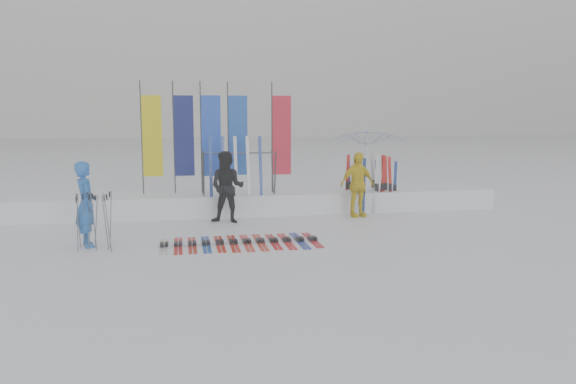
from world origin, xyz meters
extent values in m
plane|color=white|center=(0.00, 0.00, 0.00)|extent=(120.00, 120.00, 0.00)
cube|color=white|center=(0.00, 4.60, 0.30)|extent=(14.00, 1.60, 0.60)
imported|color=blue|center=(-4.37, 1.00, 0.93)|extent=(0.64, 0.79, 1.86)
imported|color=black|center=(-1.14, 3.14, 0.95)|extent=(1.11, 0.99, 1.90)
imported|color=yellow|center=(2.51, 3.35, 0.91)|extent=(1.14, 0.69, 1.82)
imported|color=white|center=(3.80, 6.23, 1.21)|extent=(3.29, 3.33, 2.43)
cube|color=#B9BBC0|center=(-2.73, 0.65, 0.04)|extent=(0.17, 1.66, 0.07)
cube|color=red|center=(-2.43, 0.65, 0.04)|extent=(0.17, 1.62, 0.07)
cube|color=#B2250E|center=(-2.13, 0.65, 0.04)|extent=(0.17, 1.57, 0.07)
cube|color=#153D95|center=(-1.83, 0.65, 0.04)|extent=(0.17, 1.62, 0.07)
cube|color=red|center=(-1.52, 0.65, 0.04)|extent=(0.17, 1.61, 0.07)
cube|color=red|center=(-1.22, 0.65, 0.04)|extent=(0.17, 1.68, 0.07)
cube|color=red|center=(-0.92, 0.65, 0.04)|extent=(0.17, 1.67, 0.07)
cube|color=red|center=(-0.62, 0.65, 0.04)|extent=(0.17, 1.68, 0.07)
cube|color=#B50E0F|center=(-0.32, 0.65, 0.04)|extent=(0.17, 1.57, 0.07)
cube|color=red|center=(-0.02, 0.65, 0.04)|extent=(0.17, 1.67, 0.07)
cube|color=navy|center=(0.29, 0.65, 0.04)|extent=(0.17, 1.70, 0.07)
cube|color=red|center=(0.59, 0.65, 0.04)|extent=(0.17, 1.58, 0.07)
cylinder|color=#595B60|center=(-3.93, 0.57, 0.60)|extent=(0.10, 0.06, 1.19)
cylinder|color=#595B60|center=(-4.51, 0.82, 0.60)|extent=(0.05, 0.05, 1.20)
cylinder|color=#595B60|center=(-4.39, 0.79, 0.60)|extent=(0.03, 0.04, 1.21)
cylinder|color=#595B60|center=(-4.47, 0.48, 0.60)|extent=(0.07, 0.11, 1.19)
cylinder|color=#595B60|center=(-4.25, 0.70, 0.61)|extent=(0.09, 0.15, 1.21)
cylinder|color=#595B60|center=(-4.15, 0.51, 0.63)|extent=(0.08, 0.05, 1.25)
cylinder|color=#595B60|center=(-4.30, 0.77, 0.62)|extent=(0.09, 0.10, 1.25)
cylinder|color=#595B60|center=(-4.14, 0.74, 0.59)|extent=(0.13, 0.12, 1.18)
cylinder|color=#595B60|center=(-3.84, 0.75, 0.63)|extent=(0.11, 0.11, 1.25)
cylinder|color=#595B60|center=(-3.86, 0.40, 0.63)|extent=(0.14, 0.16, 1.24)
cylinder|color=#383A3F|center=(-3.41, 4.86, 2.20)|extent=(0.04, 0.04, 3.20)
cube|color=yellow|center=(-3.12, 4.86, 2.25)|extent=(0.55, 0.03, 2.30)
cylinder|color=#383A3F|center=(-2.51, 4.84, 2.20)|extent=(0.04, 0.04, 3.20)
cube|color=#0C1358|center=(-2.22, 4.84, 2.25)|extent=(0.55, 0.03, 2.30)
cylinder|color=#383A3F|center=(-1.74, 4.68, 2.20)|extent=(0.04, 0.04, 3.20)
cube|color=blue|center=(-1.45, 4.68, 2.25)|extent=(0.55, 0.03, 2.30)
cylinder|color=#383A3F|center=(-0.96, 4.81, 2.20)|extent=(0.04, 0.04, 3.20)
cube|color=#1646AC|center=(-0.67, 4.81, 2.25)|extent=(0.55, 0.03, 2.30)
cylinder|color=#383A3F|center=(0.31, 4.67, 2.20)|extent=(0.04, 0.04, 3.20)
cube|color=red|center=(0.60, 4.67, 2.25)|extent=(0.55, 0.03, 2.30)
cylinder|color=#383A3F|center=(-1.72, 3.95, 1.23)|extent=(0.04, 0.30, 1.23)
cylinder|color=#383A3F|center=(-1.72, 4.45, 1.23)|extent=(0.04, 0.30, 1.23)
cylinder|color=#383A3F|center=(0.28, 3.95, 1.23)|extent=(0.04, 0.30, 1.23)
cylinder|color=#383A3F|center=(0.28, 4.45, 1.23)|extent=(0.04, 0.30, 1.23)
cylinder|color=#383A3F|center=(-0.72, 4.20, 1.78)|extent=(2.00, 0.04, 0.04)
cube|color=red|center=(2.67, 3.90, 0.79)|extent=(0.09, 0.03, 1.59)
cube|color=red|center=(3.70, 3.90, 0.82)|extent=(0.09, 0.02, 1.64)
cube|color=navy|center=(3.47, 4.38, 0.76)|extent=(0.09, 0.03, 1.51)
cube|color=red|center=(3.73, 4.34, 0.78)|extent=(0.09, 0.03, 1.56)
cube|color=red|center=(3.52, 4.03, 0.84)|extent=(0.09, 0.03, 1.69)
cube|color=navy|center=(2.63, 4.02, 0.74)|extent=(0.09, 0.03, 1.48)
cube|color=red|center=(3.45, 3.91, 0.84)|extent=(0.09, 0.04, 1.68)
cube|color=red|center=(2.57, 4.54, 0.84)|extent=(0.09, 0.03, 1.67)
cube|color=navy|center=(2.68, 4.70, 0.81)|extent=(0.09, 0.03, 1.62)
cube|color=navy|center=(3.33, 4.09, 0.74)|extent=(0.09, 0.04, 1.47)
cube|color=silver|center=(3.23, 3.82, 0.85)|extent=(0.09, 0.02, 1.69)
cube|color=silver|center=(3.45, 4.69, 0.84)|extent=(0.09, 0.03, 1.69)
cube|color=red|center=(2.55, 3.80, 0.82)|extent=(0.09, 0.04, 1.64)
cube|color=navy|center=(3.92, 4.09, 0.74)|extent=(0.09, 0.03, 1.48)
cube|color=navy|center=(2.79, 3.62, 0.82)|extent=(0.09, 0.04, 1.64)
cube|color=silver|center=(3.27, 3.86, 0.81)|extent=(0.09, 0.03, 1.62)
camera|label=1|loc=(-2.31, -11.59, 2.85)|focal=35.00mm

